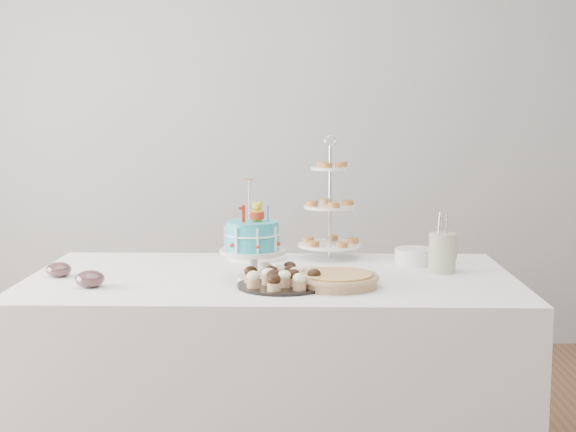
{
  "coord_description": "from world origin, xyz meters",
  "views": [
    {
      "loc": [
        0.13,
        -2.82,
        1.42
      ],
      "look_at": [
        0.06,
        0.3,
        1.01
      ],
      "focal_mm": 50.0,
      "sensor_mm": 36.0,
      "label": 1
    }
  ],
  "objects_px": {
    "pastry_plate": "(257,255)",
    "birthday_cake": "(253,253)",
    "table": "(272,331)",
    "pie": "(337,279)",
    "jam_bowl_a": "(90,279)",
    "tiered_stand": "(330,208)",
    "utensil_pitcher": "(442,251)",
    "cupcake_tray": "(282,277)",
    "plate_stack": "(415,256)",
    "jam_bowl_b": "(59,270)"
  },
  "relations": [
    {
      "from": "pastry_plate",
      "to": "birthday_cake",
      "type": "bearing_deg",
      "value": -88.35
    },
    {
      "from": "table",
      "to": "pastry_plate",
      "type": "distance_m",
      "value": 0.46
    },
    {
      "from": "table",
      "to": "pie",
      "type": "height_order",
      "value": "pie"
    },
    {
      "from": "table",
      "to": "birthday_cake",
      "type": "height_order",
      "value": "birthday_cake"
    },
    {
      "from": "pie",
      "to": "jam_bowl_a",
      "type": "xyz_separation_m",
      "value": [
        -0.92,
        -0.03,
        0.0
      ]
    },
    {
      "from": "tiered_stand",
      "to": "table",
      "type": "bearing_deg",
      "value": -121.82
    },
    {
      "from": "table",
      "to": "pie",
      "type": "xyz_separation_m",
      "value": [
        0.25,
        -0.19,
        0.26
      ]
    },
    {
      "from": "tiered_stand",
      "to": "pastry_plate",
      "type": "xyz_separation_m",
      "value": [
        -0.32,
        -0.01,
        -0.21
      ]
    },
    {
      "from": "tiered_stand",
      "to": "utensil_pitcher",
      "type": "distance_m",
      "value": 0.56
    },
    {
      "from": "cupcake_tray",
      "to": "birthday_cake",
      "type": "bearing_deg",
      "value": 134.94
    },
    {
      "from": "pie",
      "to": "pastry_plate",
      "type": "bearing_deg",
      "value": 120.3
    },
    {
      "from": "table",
      "to": "utensil_pitcher",
      "type": "distance_m",
      "value": 0.76
    },
    {
      "from": "cupcake_tray",
      "to": "plate_stack",
      "type": "relative_size",
      "value": 1.95
    },
    {
      "from": "jam_bowl_a",
      "to": "jam_bowl_b",
      "type": "bearing_deg",
      "value": 132.97
    },
    {
      "from": "pie",
      "to": "birthday_cake",
      "type": "bearing_deg",
      "value": 161.15
    },
    {
      "from": "tiered_stand",
      "to": "plate_stack",
      "type": "height_order",
      "value": "tiered_stand"
    },
    {
      "from": "cupcake_tray",
      "to": "jam_bowl_a",
      "type": "distance_m",
      "value": 0.71
    },
    {
      "from": "plate_stack",
      "to": "pastry_plate",
      "type": "height_order",
      "value": "plate_stack"
    },
    {
      "from": "birthday_cake",
      "to": "plate_stack",
      "type": "relative_size",
      "value": 2.27
    },
    {
      "from": "birthday_cake",
      "to": "cupcake_tray",
      "type": "relative_size",
      "value": 1.16
    },
    {
      "from": "table",
      "to": "tiered_stand",
      "type": "xyz_separation_m",
      "value": [
        0.24,
        0.39,
        0.45
      ]
    },
    {
      "from": "jam_bowl_a",
      "to": "pastry_plate",
      "type": "bearing_deg",
      "value": 45.96
    },
    {
      "from": "plate_stack",
      "to": "jam_bowl_a",
      "type": "distance_m",
      "value": 1.36
    },
    {
      "from": "jam_bowl_a",
      "to": "pie",
      "type": "bearing_deg",
      "value": 1.93
    },
    {
      "from": "cupcake_tray",
      "to": "pastry_plate",
      "type": "bearing_deg",
      "value": 102.66
    },
    {
      "from": "birthday_cake",
      "to": "plate_stack",
      "type": "bearing_deg",
      "value": 13.14
    },
    {
      "from": "tiered_stand",
      "to": "jam_bowl_b",
      "type": "distance_m",
      "value": 1.18
    },
    {
      "from": "cupcake_tray",
      "to": "tiered_stand",
      "type": "height_order",
      "value": "tiered_stand"
    },
    {
      "from": "plate_stack",
      "to": "pie",
      "type": "bearing_deg",
      "value": -127.56
    },
    {
      "from": "utensil_pitcher",
      "to": "jam_bowl_b",
      "type": "bearing_deg",
      "value": 177.16
    },
    {
      "from": "cupcake_tray",
      "to": "jam_bowl_b",
      "type": "bearing_deg",
      "value": 169.56
    },
    {
      "from": "table",
      "to": "jam_bowl_a",
      "type": "xyz_separation_m",
      "value": [
        -0.67,
        -0.22,
        0.26
      ]
    },
    {
      "from": "birthday_cake",
      "to": "plate_stack",
      "type": "xyz_separation_m",
      "value": [
        0.67,
        0.35,
        -0.07
      ]
    },
    {
      "from": "cupcake_tray",
      "to": "tiered_stand",
      "type": "distance_m",
      "value": 0.65
    },
    {
      "from": "jam_bowl_a",
      "to": "jam_bowl_b",
      "type": "height_order",
      "value": "jam_bowl_a"
    },
    {
      "from": "birthday_cake",
      "to": "cupcake_tray",
      "type": "xyz_separation_m",
      "value": [
        0.12,
        -0.12,
        -0.07
      ]
    },
    {
      "from": "plate_stack",
      "to": "jam_bowl_b",
      "type": "bearing_deg",
      "value": -168.23
    },
    {
      "from": "tiered_stand",
      "to": "jam_bowl_b",
      "type": "bearing_deg",
      "value": -158.48
    },
    {
      "from": "tiered_stand",
      "to": "pastry_plate",
      "type": "bearing_deg",
      "value": -178.23
    },
    {
      "from": "pastry_plate",
      "to": "utensil_pitcher",
      "type": "height_order",
      "value": "utensil_pitcher"
    },
    {
      "from": "table",
      "to": "pie",
      "type": "bearing_deg",
      "value": -37.54
    },
    {
      "from": "pastry_plate",
      "to": "jam_bowl_a",
      "type": "xyz_separation_m",
      "value": [
        -0.58,
        -0.6,
        0.01
      ]
    },
    {
      "from": "pastry_plate",
      "to": "utensil_pitcher",
      "type": "xyz_separation_m",
      "value": [
        0.77,
        -0.29,
        0.07
      ]
    },
    {
      "from": "cupcake_tray",
      "to": "jam_bowl_a",
      "type": "height_order",
      "value": "cupcake_tray"
    },
    {
      "from": "cupcake_tray",
      "to": "jam_bowl_b",
      "type": "relative_size",
      "value": 3.39
    },
    {
      "from": "cupcake_tray",
      "to": "tiered_stand",
      "type": "xyz_separation_m",
      "value": [
        0.19,
        0.59,
        0.19
      ]
    },
    {
      "from": "pastry_plate",
      "to": "table",
      "type": "bearing_deg",
      "value": -77.67
    },
    {
      "from": "birthday_cake",
      "to": "utensil_pitcher",
      "type": "relative_size",
      "value": 1.61
    },
    {
      "from": "cupcake_tray",
      "to": "jam_bowl_a",
      "type": "xyz_separation_m",
      "value": [
        -0.71,
        -0.02,
        -0.01
      ]
    },
    {
      "from": "tiered_stand",
      "to": "pastry_plate",
      "type": "relative_size",
      "value": 2.1
    }
  ]
}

